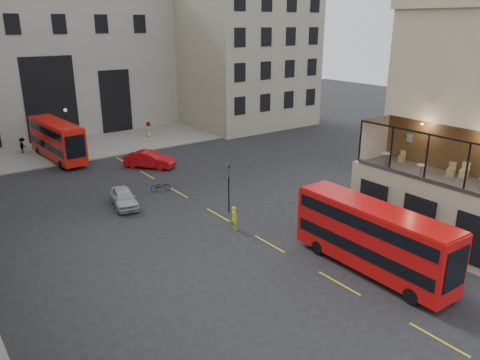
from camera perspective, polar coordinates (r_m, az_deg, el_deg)
ground at (r=28.34m, az=14.74°, el=-10.85°), size 140.00×140.00×0.00m
host_building_main at (r=33.83m, az=26.70°, el=6.67°), size 7.26×11.40×15.10m
host_frontage at (r=32.35m, az=22.42°, el=-3.49°), size 3.00×11.00×4.50m
cafe_floor at (r=31.61m, az=22.93°, el=0.38°), size 3.00×10.00×0.10m
gateway at (r=64.81m, az=-23.75°, el=13.35°), size 35.00×10.60×18.00m
building_right at (r=67.92m, az=-0.45°, el=15.89°), size 16.60×18.60×20.00m
pavement_far at (r=56.40m, az=-21.12°, el=3.42°), size 40.00×12.00×0.12m
traffic_light_near at (r=34.75m, az=-1.38°, el=-0.23°), size 0.16×0.20×3.80m
street_lamp_b at (r=52.11m, az=-20.18°, el=5.01°), size 0.36×0.36×5.33m
bus_near at (r=27.67m, az=15.87°, el=-6.51°), size 2.41×10.00×3.98m
bus_far at (r=52.14m, az=-21.43°, el=4.74°), size 2.92×10.27×4.05m
car_a at (r=37.53m, az=-13.98°, el=-2.12°), size 2.51×4.43×1.42m
car_b at (r=47.09m, az=-10.96°, el=2.47°), size 4.47×4.96×1.64m
bicycle at (r=40.34m, az=-9.63°, el=-0.76°), size 1.76×1.12×0.87m
cyclist at (r=32.44m, az=-0.71°, el=-4.63°), size 0.50×0.67×1.68m
pedestrian_b at (r=56.33m, az=-24.97°, el=3.78°), size 1.15×1.33×1.78m
pedestrian_c at (r=56.32m, az=-19.46°, el=4.51°), size 1.17×0.71×1.86m
pedestrian_d at (r=59.79m, az=-11.10°, el=6.05°), size 0.76×1.04×1.95m
cafe_table_mid at (r=31.29m, az=21.22°, el=1.37°), size 0.54×0.54×0.67m
cafe_table_far at (r=32.64m, az=17.40°, el=2.68°), size 0.68×0.68×0.85m
cafe_chair_b at (r=31.80m, az=25.65°, el=0.76°), size 0.56×0.56×0.97m
cafe_chair_c at (r=31.84m, az=24.31°, el=0.92°), size 0.52×0.52×0.88m
cafe_chair_d at (r=33.90m, az=19.09°, el=2.51°), size 0.43×0.43×0.77m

